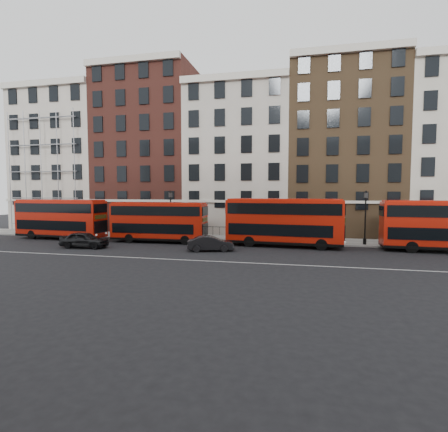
% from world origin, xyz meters
% --- Properties ---
extents(ground, '(120.00, 120.00, 0.00)m').
position_xyz_m(ground, '(0.00, 0.00, 0.00)').
color(ground, black).
rests_on(ground, ground).
extents(pavement, '(80.00, 5.00, 0.15)m').
position_xyz_m(pavement, '(0.00, 10.50, 0.07)').
color(pavement, gray).
rests_on(pavement, ground).
extents(kerb, '(80.00, 0.30, 0.16)m').
position_xyz_m(kerb, '(0.00, 8.00, 0.08)').
color(kerb, gray).
rests_on(kerb, ground).
extents(road_centre_line, '(70.00, 0.12, 0.01)m').
position_xyz_m(road_centre_line, '(0.00, -2.00, 0.01)').
color(road_centre_line, white).
rests_on(road_centre_line, ground).
extents(building_terrace, '(64.00, 11.95, 22.00)m').
position_xyz_m(building_terrace, '(-0.31, 17.88, 10.24)').
color(building_terrace, '#B0A698').
rests_on(building_terrace, ground).
extents(bus_a, '(10.74, 3.29, 4.45)m').
position_xyz_m(bus_a, '(-18.52, 6.46, 2.38)').
color(bus_a, red).
rests_on(bus_a, ground).
extents(bus_b, '(10.11, 2.64, 4.23)m').
position_xyz_m(bus_b, '(-6.66, 6.46, 2.27)').
color(bus_b, red).
rests_on(bus_b, ground).
extents(bus_c, '(11.28, 3.50, 4.67)m').
position_xyz_m(bus_c, '(6.31, 6.46, 2.50)').
color(bus_c, red).
rests_on(bus_c, ground).
extents(bus_d, '(10.95, 3.00, 4.56)m').
position_xyz_m(bus_d, '(20.53, 6.46, 2.45)').
color(bus_d, red).
rests_on(bus_d, ground).
extents(car_rear, '(4.61, 2.12, 1.53)m').
position_xyz_m(car_rear, '(-12.13, 1.54, 0.77)').
color(car_rear, black).
rests_on(car_rear, ground).
extents(car_front, '(4.40, 2.56, 1.37)m').
position_xyz_m(car_front, '(0.08, 2.45, 0.68)').
color(car_front, black).
rests_on(car_front, ground).
extents(lamp_post_left, '(0.44, 0.44, 5.33)m').
position_xyz_m(lamp_post_left, '(-6.08, 8.43, 3.08)').
color(lamp_post_left, black).
rests_on(lamp_post_left, pavement).
extents(lamp_post_right, '(0.44, 0.44, 5.33)m').
position_xyz_m(lamp_post_right, '(14.11, 8.73, 3.08)').
color(lamp_post_right, black).
rests_on(lamp_post_right, pavement).
extents(iron_railings, '(6.60, 0.06, 1.00)m').
position_xyz_m(iron_railings, '(0.00, 12.70, 0.65)').
color(iron_railings, black).
rests_on(iron_railings, pavement).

